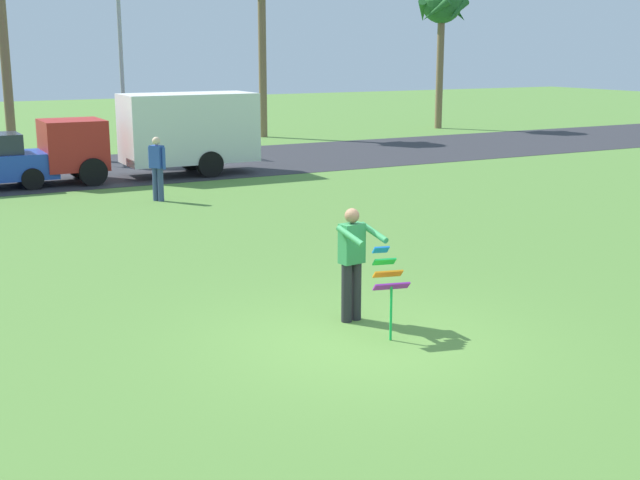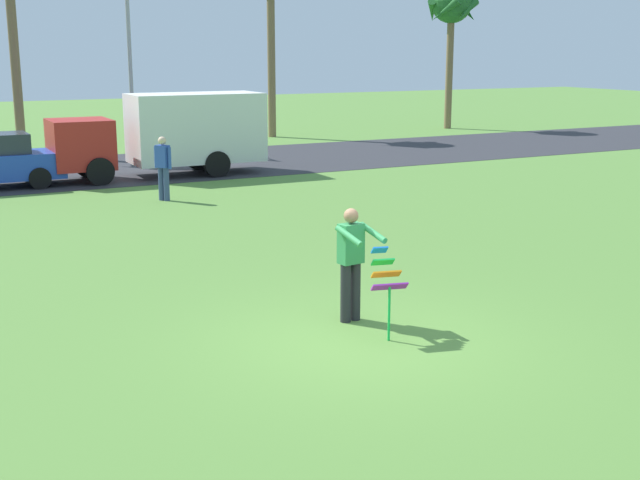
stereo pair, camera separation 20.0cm
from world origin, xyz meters
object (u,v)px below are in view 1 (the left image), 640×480
(palm_tree_far_left, at_px, (442,8))
(streetlight_pole, at_px, (120,49))
(kite_held, at_px, (388,278))
(person_walker_near, at_px, (157,167))
(person_kite_flyer, at_px, (352,260))
(parked_truck_red_cab, at_px, (164,132))

(palm_tree_far_left, distance_m, streetlight_pole, 17.27)
(palm_tree_far_left, bearing_deg, kite_held, -127.24)
(kite_held, relative_size, streetlight_pole, 0.18)
(palm_tree_far_left, xyz_separation_m, person_walker_near, (-19.26, -13.78, -5.09))
(palm_tree_far_left, bearing_deg, person_walker_near, -144.41)
(person_kite_flyer, relative_size, palm_tree_far_left, 0.24)
(kite_held, bearing_deg, streetlight_pole, 83.45)
(person_kite_flyer, height_order, parked_truck_red_cab, parked_truck_red_cab)
(streetlight_pole, bearing_deg, kite_held, -96.55)
(kite_held, xyz_separation_m, palm_tree_far_left, (19.74, 25.96, 5.15))
(person_kite_flyer, bearing_deg, palm_tree_far_left, 51.72)
(parked_truck_red_cab, height_order, streetlight_pole, streetlight_pole)
(person_kite_flyer, relative_size, streetlight_pole, 0.25)
(person_kite_flyer, height_order, person_walker_near, same)
(kite_held, relative_size, person_walker_near, 0.73)
(person_kite_flyer, xyz_separation_m, person_walker_near, (0.56, 11.33, -0.02))
(person_walker_near, bearing_deg, streetlight_pole, 79.01)
(palm_tree_far_left, relative_size, streetlight_pole, 1.05)
(parked_truck_red_cab, relative_size, streetlight_pole, 0.96)
(streetlight_pole, height_order, person_walker_near, streetlight_pole)
(kite_held, distance_m, palm_tree_far_left, 33.01)
(person_kite_flyer, bearing_deg, streetlight_pole, 83.01)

